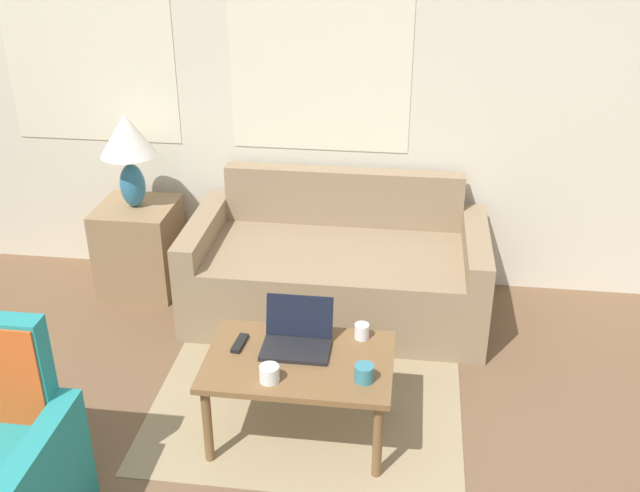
{
  "coord_description": "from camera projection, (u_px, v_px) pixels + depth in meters",
  "views": [
    {
      "loc": [
        1.23,
        -0.77,
        2.47
      ],
      "look_at": [
        0.78,
        2.63,
        0.75
      ],
      "focal_mm": 42.0,
      "sensor_mm": 36.0,
      "label": 1
    }
  ],
  "objects": [
    {
      "name": "coffee_table",
      "position": [
        299.0,
        368.0,
        3.51
      ],
      "size": [
        0.88,
        0.58,
        0.44
      ],
      "color": "brown",
      "rests_on": "ground_plane"
    },
    {
      "name": "tv_remote",
      "position": [
        240.0,
        343.0,
        3.58
      ],
      "size": [
        0.06,
        0.15,
        0.02
      ],
      "color": "black",
      "rests_on": "coffee_table"
    },
    {
      "name": "wall_back",
      "position": [
        219.0,
        81.0,
        4.65
      ],
      "size": [
        6.82,
        0.06,
        2.6
      ],
      "color": "silver",
      "rests_on": "ground_plane"
    },
    {
      "name": "laptop",
      "position": [
        297.0,
        337.0,
        3.56
      ],
      "size": [
        0.32,
        0.26,
        0.22
      ],
      "color": "black",
      "rests_on": "coffee_table"
    },
    {
      "name": "table_lamp",
      "position": [
        128.0,
        144.0,
        4.54
      ],
      "size": [
        0.34,
        0.34,
        0.6
      ],
      "color": "teal",
      "rests_on": "side_table"
    },
    {
      "name": "cup_navy",
      "position": [
        364.0,
        373.0,
        3.32
      ],
      "size": [
        0.09,
        0.09,
        0.08
      ],
      "color": "teal",
      "rests_on": "coffee_table"
    },
    {
      "name": "cup_yellow",
      "position": [
        362.0,
        331.0,
        3.63
      ],
      "size": [
        0.07,
        0.07,
        0.08
      ],
      "color": "white",
      "rests_on": "coffee_table"
    },
    {
      "name": "side_table",
      "position": [
        140.0,
        247.0,
        4.86
      ],
      "size": [
        0.48,
        0.48,
        0.58
      ],
      "color": "#937551",
      "rests_on": "ground_plane"
    },
    {
      "name": "couch",
      "position": [
        337.0,
        271.0,
        4.61
      ],
      "size": [
        1.78,
        0.88,
        0.81
      ],
      "color": "#937A5B",
      "rests_on": "ground_plane"
    },
    {
      "name": "rug",
      "position": [
        316.0,
        365.0,
        4.18
      ],
      "size": [
        1.58,
        1.94,
        0.01
      ],
      "color": "#9E8966",
      "rests_on": "ground_plane"
    },
    {
      "name": "cup_white",
      "position": [
        269.0,
        374.0,
        3.32
      ],
      "size": [
        0.09,
        0.09,
        0.08
      ],
      "color": "white",
      "rests_on": "coffee_table"
    }
  ]
}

